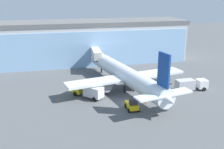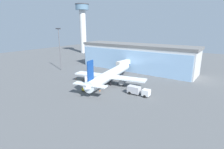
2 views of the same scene
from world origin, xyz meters
name	(u,v)px [view 1 (image 1 of 2)]	position (x,y,z in m)	size (l,w,h in m)	color
ground	(128,103)	(0.00, 0.00, 0.00)	(240.00, 240.00, 0.00)	#545659
terminal_building	(92,41)	(-0.01, 34.59, 6.44)	(59.87, 17.33, 12.87)	#BCBCBC
jet_bridge	(95,52)	(-0.83, 26.12, 4.75)	(3.71, 13.61, 6.13)	beige
airplane	(125,75)	(1.91, 7.69, 3.42)	(28.30, 36.48, 11.41)	white
catering_truck	(88,91)	(-7.07, 5.20, 1.47)	(6.29, 7.06, 2.65)	yellow
fuel_truck	(191,84)	(15.70, 2.60, 1.47)	(7.35, 2.64, 2.65)	silver
baggage_cart	(166,83)	(12.19, 7.66, 0.50)	(3.22, 2.78, 1.50)	#9E998C
pushback_tug	(132,105)	(-0.39, -3.26, 0.97)	(2.30, 3.28, 2.30)	yellow
safety_cone_nose	(147,102)	(3.45, -1.13, 0.28)	(0.36, 0.36, 0.55)	orange
safety_cone_wingtip	(59,100)	(-13.35, 4.96, 0.28)	(0.36, 0.36, 0.55)	orange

